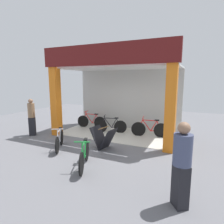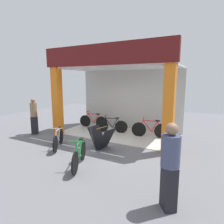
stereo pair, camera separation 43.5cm
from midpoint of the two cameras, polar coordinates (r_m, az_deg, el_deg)
name	(u,v)px [view 2 (the right image)]	position (r m, az deg, el deg)	size (l,w,h in m)	color
ground_plane	(105,142)	(7.96, -0.60, -8.88)	(18.81, 18.81, 0.00)	slate
shop_facade	(119,90)	(8.74, 3.59, 6.60)	(5.61, 2.85, 3.86)	beige
bicycle_inside_0	(150,129)	(8.63, 12.81, -5.13)	(1.62, 0.47, 0.90)	black
bicycle_inside_1	(112,126)	(9.17, 1.23, -4.16)	(1.49, 0.55, 0.85)	black
bicycle_inside_2	(93,121)	(10.18, -4.40, -2.72)	(1.61, 0.44, 0.89)	black
bicycle_parked_0	(58,139)	(7.40, -14.14, -7.90)	(0.81, 1.33, 0.84)	black
bicycle_parked_1	(79,155)	(5.76, -7.57, -12.64)	(0.68, 1.47, 0.88)	black
sandwich_board_sign	(102,138)	(7.11, -1.35, -7.76)	(0.97, 0.74, 0.81)	black
pedestrian_0	(34,116)	(9.48, -21.13, -1.17)	(0.42, 0.42, 1.69)	black
pedestrian_1	(170,165)	(4.00, 20.06, -14.77)	(0.50, 0.50, 1.75)	black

